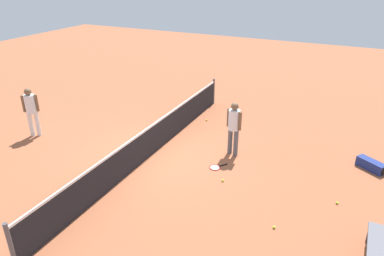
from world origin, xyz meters
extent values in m
plane|color=#9E5638|center=(0.00, 0.00, 0.00)|extent=(40.00, 40.00, 0.00)
cylinder|color=#4C4C51|center=(-5.00, 0.00, 0.54)|extent=(0.09, 0.09, 1.07)
cylinder|color=#4C4C51|center=(5.00, 0.00, 0.54)|extent=(0.09, 0.09, 1.07)
cube|color=black|center=(0.00, 0.00, 0.46)|extent=(10.00, 0.02, 0.91)
cube|color=white|center=(0.00, 0.00, 0.94)|extent=(10.00, 0.04, 0.06)
cylinder|color=#595960|center=(1.08, -2.35, 0.42)|extent=(0.18, 0.18, 0.85)
cylinder|color=#595960|center=(1.14, -2.14, 0.42)|extent=(0.18, 0.18, 0.85)
cylinder|color=white|center=(1.11, -2.25, 1.16)|extent=(0.43, 0.43, 0.62)
cylinder|color=brown|center=(1.05, -2.45, 1.18)|extent=(0.11, 0.11, 0.58)
cylinder|color=brown|center=(1.18, -2.04, 1.18)|extent=(0.11, 0.11, 0.58)
sphere|color=brown|center=(1.11, -2.25, 1.58)|extent=(0.29, 0.29, 0.23)
cylinder|color=white|center=(-0.48, 4.21, 0.42)|extent=(0.19, 0.19, 0.85)
cylinder|color=white|center=(-0.61, 4.39, 0.42)|extent=(0.19, 0.19, 0.85)
cylinder|color=white|center=(-0.54, 4.30, 1.16)|extent=(0.47, 0.47, 0.62)
cylinder|color=brown|center=(-0.42, 4.12, 1.18)|extent=(0.13, 0.13, 0.58)
cylinder|color=brown|center=(-0.67, 4.48, 1.18)|extent=(0.13, 0.13, 0.58)
sphere|color=brown|center=(-0.54, 4.30, 1.58)|extent=(0.32, 0.32, 0.23)
torus|color=red|center=(0.11, -2.07, 0.01)|extent=(0.44, 0.44, 0.02)
cylinder|color=silver|center=(0.11, -2.07, 0.01)|extent=(0.37, 0.37, 0.00)
cylinder|color=black|center=(0.34, -2.24, 0.02)|extent=(0.25, 0.19, 0.03)
sphere|color=#C6E033|center=(-0.17, -5.43, 0.03)|extent=(0.07, 0.07, 0.07)
sphere|color=#C6E033|center=(-1.73, -4.24, 0.03)|extent=(0.07, 0.07, 0.07)
sphere|color=#C6E033|center=(-0.46, -2.53, 0.03)|extent=(0.07, 0.07, 0.07)
sphere|color=#C6E033|center=(3.14, -0.50, 0.03)|extent=(0.07, 0.07, 0.07)
cube|color=#595960|center=(-1.98, -6.26, 0.45)|extent=(1.51, 0.42, 0.06)
cylinder|color=#333338|center=(-1.31, -6.12, 0.21)|extent=(0.06, 0.06, 0.42)
cube|color=navy|center=(1.98, -6.13, 0.14)|extent=(0.68, 0.82, 0.28)
cylinder|color=black|center=(1.78, -6.42, 0.14)|extent=(0.28, 0.23, 0.27)
camera|label=1|loc=(-8.15, -5.28, 5.34)|focal=33.17mm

